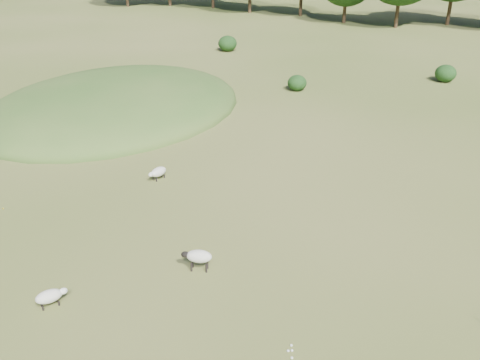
# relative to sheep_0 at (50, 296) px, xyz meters

# --- Properties ---
(ground) EXTENTS (160.00, 160.00, 0.00)m
(ground) POSITION_rel_sheep_0_xyz_m (0.05, 25.71, -0.39)
(ground) COLOR #42591B
(ground) RESTS_ON ground
(mound) EXTENTS (16.00, 20.00, 4.00)m
(mound) POSITION_rel_sheep_0_xyz_m (-11.95, 17.71, -0.39)
(mound) COLOR #33561E
(mound) RESTS_ON ground
(shrubs) EXTENTS (22.87, 11.45, 1.52)m
(shrubs) POSITION_rel_sheep_0_xyz_m (-4.36, 34.68, 0.31)
(shrubs) COLOR black
(shrubs) RESTS_ON ground
(sheep_0) EXTENTS (0.86, 1.09, 0.62)m
(sheep_0) POSITION_rel_sheep_0_xyz_m (0.00, 0.00, 0.00)
(sheep_0) COLOR beige
(sheep_0) RESTS_ON ground
(sheep_2) EXTENTS (0.65, 1.15, 0.64)m
(sheep_2) POSITION_rel_sheep_0_xyz_m (-2.56, 9.72, 0.01)
(sheep_2) COLOR beige
(sheep_2) RESTS_ON ground
(sheep_3) EXTENTS (1.20, 0.80, 0.84)m
(sheep_3) POSITION_rel_sheep_0_xyz_m (3.29, 4.05, 0.19)
(sheep_3) COLOR beige
(sheep_3) RESTS_ON ground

